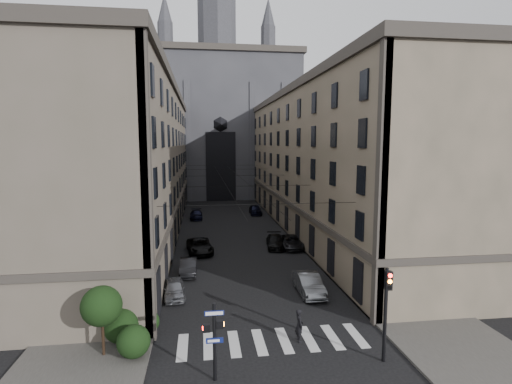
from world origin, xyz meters
name	(u,v)px	position (x,y,z in m)	size (l,w,h in m)	color
sidewalk_left	(153,232)	(-10.50, 36.00, 0.07)	(7.00, 80.00, 0.15)	#383533
sidewalk_right	(307,227)	(10.50, 36.00, 0.07)	(7.00, 80.00, 0.15)	#383533
zebra_crossing	(272,341)	(0.00, 5.00, 0.01)	(11.00, 3.20, 0.01)	beige
building_left	(127,162)	(-13.44, 36.00, 9.34)	(13.60, 60.60, 18.85)	#534C3F
building_right	(329,161)	(13.44, 36.00, 9.34)	(13.60, 60.60, 18.85)	brown
gothic_tower	(218,116)	(0.00, 74.96, 17.80)	(35.00, 23.00, 58.00)	#2D2D33
pedestrian_signal_left	(214,336)	(-3.51, 1.50, 2.32)	(1.02, 0.38, 4.00)	black
traffic_light_right	(386,304)	(5.60, 1.92, 3.29)	(0.34, 0.50, 5.20)	black
shrub_cluster	(119,321)	(-8.72, 5.01, 1.80)	(3.90, 4.40, 3.90)	black
tram_wires	(232,177)	(0.00, 35.63, 7.25)	(14.00, 60.00, 0.43)	black
car_left_near	(174,289)	(-6.20, 12.76, 0.67)	(1.58, 3.93, 1.34)	slate
car_left_midnear	(188,267)	(-5.30, 18.03, 0.69)	(1.47, 4.20, 1.39)	black
car_left_midfar	(200,246)	(-4.28, 25.08, 0.75)	(2.50, 5.42, 1.51)	black
car_left_far	(196,215)	(-4.86, 44.68, 0.68)	(1.90, 4.66, 1.35)	black
car_right_near	(309,284)	(4.20, 12.06, 0.79)	(1.68, 4.81, 1.58)	slate
car_right_midnear	(291,242)	(5.87, 25.68, 0.70)	(2.33, 5.05, 1.40)	black
car_right_midfar	(276,242)	(4.20, 26.04, 0.70)	(1.97, 4.85, 1.41)	black
car_right_far	(255,210)	(4.80, 47.43, 0.78)	(1.85, 4.59, 1.56)	black
pedestrian	(299,325)	(1.61, 4.79, 0.99)	(0.73, 0.48, 1.99)	black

